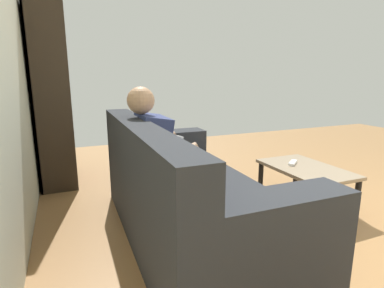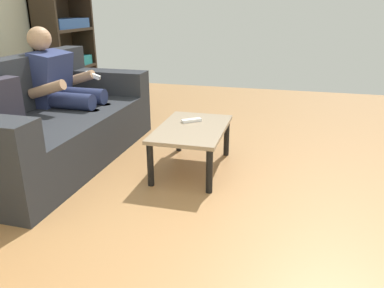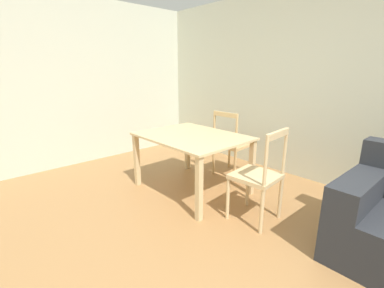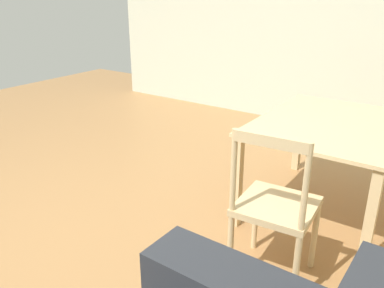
% 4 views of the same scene
% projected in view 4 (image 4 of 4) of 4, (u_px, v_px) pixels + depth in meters
% --- Properties ---
extents(ground_plane, '(9.13, 9.13, 0.00)m').
position_uv_depth(ground_plane, '(64.00, 254.00, 2.58)').
color(ground_plane, '#9E7042').
extents(wall_side, '(0.12, 5.30, 2.54)m').
position_uv_depth(wall_side, '(291.00, 18.00, 4.84)').
color(wall_side, beige).
rests_on(wall_side, ground_plane).
extents(dining_table, '(1.27, 0.98, 0.71)m').
position_uv_depth(dining_table, '(331.00, 135.00, 2.91)').
color(dining_table, '#D1B27F').
rests_on(dining_table, ground_plane).
extents(dining_chair_facing_couch, '(0.45, 0.45, 0.95)m').
position_uv_depth(dining_chair_facing_couch, '(275.00, 208.00, 2.22)').
color(dining_chair_facing_couch, '#D1B27F').
rests_on(dining_chair_facing_couch, ground_plane).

